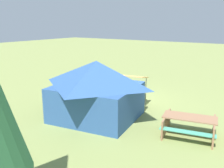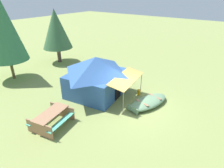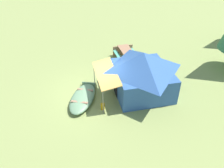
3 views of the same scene
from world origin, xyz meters
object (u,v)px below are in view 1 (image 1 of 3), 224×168
(beached_rowboat, at_px, (124,93))
(canvas_cabin_tent, at_px, (97,89))
(fuel_can, at_px, (101,96))
(cooler_box, at_px, (121,108))
(picnic_table, at_px, (189,124))

(beached_rowboat, distance_m, canvas_cabin_tent, 3.55)
(canvas_cabin_tent, distance_m, fuel_can, 2.91)
(fuel_can, bearing_deg, beached_rowboat, -125.95)
(beached_rowboat, distance_m, cooler_box, 2.35)
(canvas_cabin_tent, height_order, cooler_box, canvas_cabin_tent)
(beached_rowboat, bearing_deg, cooler_box, 118.63)
(canvas_cabin_tent, xyz_separation_m, picnic_table, (-3.83, -0.38, -0.81))
(canvas_cabin_tent, xyz_separation_m, fuel_can, (1.47, -2.25, -1.11))
(picnic_table, relative_size, cooler_box, 3.58)
(beached_rowboat, xyz_separation_m, fuel_can, (0.77, 1.06, -0.04))
(cooler_box, distance_m, fuel_can, 2.14)
(picnic_table, distance_m, fuel_can, 5.62)
(beached_rowboat, xyz_separation_m, cooler_box, (-1.13, 2.06, -0.04))
(picnic_table, bearing_deg, fuel_can, -19.50)
(canvas_cabin_tent, height_order, picnic_table, canvas_cabin_tent)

